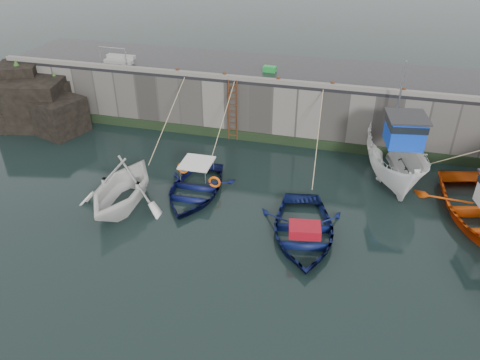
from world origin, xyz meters
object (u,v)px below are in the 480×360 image
(boat_far_white, at_px, (396,158))
(bollard_b, at_px, (225,75))
(boat_near_white, at_px, (124,204))
(boat_near_blue, at_px, (194,193))
(boat_near_navy, at_px, (302,235))
(bollard_d, at_px, (332,85))
(fish_crate, at_px, (270,69))
(bollard_e, at_px, (403,91))
(ladder, at_px, (233,111))
(bollard_c, at_px, (278,80))
(bollard_a, at_px, (177,71))

(boat_far_white, xyz_separation_m, bollard_b, (-8.51, 2.26, 2.31))
(boat_near_white, distance_m, boat_near_blue, 2.96)
(boat_near_navy, xyz_separation_m, bollard_b, (-5.22, 7.53, 3.30))
(boat_near_white, bearing_deg, boat_far_white, 23.87)
(boat_far_white, relative_size, bollard_d, 22.31)
(fish_crate, distance_m, bollard_e, 6.71)
(boat_near_blue, height_order, boat_far_white, boat_far_white)
(boat_far_white, bearing_deg, ladder, 157.22)
(bollard_b, relative_size, bollard_c, 1.00)
(fish_crate, bearing_deg, boat_near_blue, -98.62)
(bollard_b, bearing_deg, bollard_c, 0.00)
(ladder, xyz_separation_m, boat_near_navy, (4.72, -7.20, -1.59))
(fish_crate, height_order, bollard_c, fish_crate)
(bollard_d, bearing_deg, ladder, -176.00)
(boat_near_navy, bearing_deg, boat_far_white, 47.83)
(boat_near_blue, xyz_separation_m, boat_near_navy, (4.90, -1.75, 0.00))
(bollard_b, xyz_separation_m, bollard_e, (8.50, 0.00, 0.00))
(boat_far_white, relative_size, fish_crate, 9.52)
(bollard_b, bearing_deg, fish_crate, 37.90)
(boat_near_blue, relative_size, fish_crate, 6.78)
(boat_far_white, distance_m, bollard_d, 4.56)
(boat_near_white, xyz_separation_m, boat_near_navy, (7.40, -0.16, 0.00))
(boat_near_navy, xyz_separation_m, bollard_c, (-2.52, 7.53, 3.30))
(bollard_b, height_order, bollard_e, same)
(bollard_b, distance_m, bollard_d, 5.30)
(boat_near_white, height_order, boat_near_navy, boat_near_white)
(ladder, height_order, boat_far_white, boat_far_white)
(bollard_a, xyz_separation_m, bollard_c, (5.20, 0.00, 0.00))
(boat_far_white, height_order, bollard_e, boat_far_white)
(boat_near_blue, bearing_deg, boat_far_white, 22.06)
(boat_near_blue, xyz_separation_m, boat_far_white, (8.20, 3.52, 0.99))
(boat_near_white, xyz_separation_m, fish_crate, (4.15, 8.90, 3.31))
(ladder, height_order, bollard_c, bollard_c)
(fish_crate, distance_m, bollard_d, 3.67)
(ladder, xyz_separation_m, boat_near_white, (-2.69, -7.03, -1.59))
(bollard_c, bearing_deg, ladder, -171.33)
(bollard_d, bearing_deg, bollard_b, 180.00)
(ladder, xyz_separation_m, bollard_b, (-0.50, 0.34, 1.71))
(boat_near_white, relative_size, boat_near_blue, 1.01)
(bollard_a, bearing_deg, boat_far_white, -11.59)
(ladder, relative_size, boat_near_blue, 0.72)
(bollard_e, bearing_deg, ladder, -177.60)
(bollard_a, bearing_deg, bollard_b, 0.00)
(bollard_c, bearing_deg, boat_far_white, -21.24)
(boat_near_white, bearing_deg, bollard_a, 90.77)
(ladder, bearing_deg, bollard_b, 146.14)
(boat_far_white, height_order, fish_crate, boat_far_white)
(ladder, relative_size, boat_near_navy, 0.67)
(ladder, bearing_deg, fish_crate, 51.86)
(ladder, height_order, bollard_d, bollard_d)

